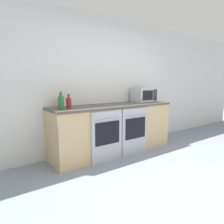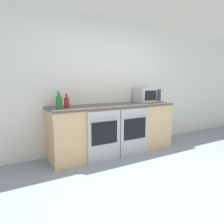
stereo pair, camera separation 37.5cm
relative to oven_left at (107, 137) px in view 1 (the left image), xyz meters
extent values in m
plane|color=gray|center=(0.38, -1.39, -0.45)|extent=(16.00, 16.00, 0.00)
cube|color=silver|center=(0.38, 0.70, 0.85)|extent=(10.00, 0.06, 2.60)
cube|color=tan|center=(0.38, 0.34, 0.00)|extent=(2.42, 0.66, 0.89)
cube|color=#4C4742|center=(0.38, 0.34, 0.46)|extent=(2.44, 0.68, 0.04)
cube|color=#A8AAAF|center=(0.00, 0.00, -0.01)|extent=(0.60, 0.03, 0.88)
cube|color=black|center=(0.00, -0.02, 0.06)|extent=(0.48, 0.01, 0.39)
cylinder|color=#A8AAAF|center=(0.00, -0.04, 0.29)|extent=(0.49, 0.02, 0.02)
cube|color=#A8AAAF|center=(0.62, 0.00, -0.01)|extent=(0.60, 0.03, 0.88)
cube|color=black|center=(0.62, -0.02, 0.06)|extent=(0.48, 0.01, 0.39)
cylinder|color=#A8AAAF|center=(0.62, -0.04, 0.29)|extent=(0.49, 0.02, 0.02)
cube|color=#B7BABF|center=(1.27, 0.46, 0.63)|extent=(0.49, 0.34, 0.30)
cube|color=black|center=(1.23, 0.28, 0.63)|extent=(0.30, 0.01, 0.20)
cube|color=#2D2D33|center=(1.45, 0.28, 0.63)|extent=(0.11, 0.01, 0.24)
cylinder|color=#19722D|center=(-0.68, 0.25, 0.58)|extent=(0.08, 0.08, 0.20)
cylinder|color=#19722D|center=(-0.68, 0.25, 0.72)|extent=(0.03, 0.03, 0.08)
cylinder|color=#8C5114|center=(-0.58, 0.54, 0.57)|extent=(0.08, 0.08, 0.17)
cylinder|color=#8C5114|center=(-0.58, 0.54, 0.68)|extent=(0.03, 0.03, 0.06)
cylinder|color=maroon|center=(-0.53, 0.32, 0.57)|extent=(0.08, 0.08, 0.17)
cylinder|color=maroon|center=(-0.53, 0.32, 0.68)|extent=(0.04, 0.04, 0.06)
camera|label=1|loc=(-1.82, -2.68, 0.89)|focal=32.00mm
camera|label=2|loc=(-1.50, -2.88, 0.89)|focal=32.00mm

